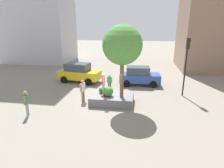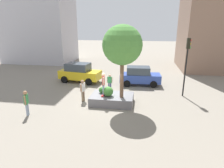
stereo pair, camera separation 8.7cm
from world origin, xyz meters
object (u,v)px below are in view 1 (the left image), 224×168
skateboard (104,95)px  bystander_watching (83,89)px  pedestrian_crossing (110,81)px  planter_ledge (112,99)px  skateboarder (103,82)px  plaza_tree (122,45)px  sedan_parked (139,76)px  passerby_with_bag (26,101)px  traffic_light_corner (187,58)px  taxi_cab (79,72)px

skateboard → bystander_watching: size_ratio=0.46×
pedestrian_crossing → bystander_watching: bearing=-119.6°
planter_ledge → skateboarder: skateboarder is taller
plaza_tree → bystander_watching: (-3.13, 0.35, -3.49)m
skateboard → sedan_parked: sedan_parked is taller
passerby_with_bag → pedestrian_crossing: bearing=52.3°
plaza_tree → passerby_with_bag: 7.51m
traffic_light_corner → passerby_with_bag: traffic_light_corner is taller
taxi_cab → traffic_light_corner: traffic_light_corner is taller
sedan_parked → pedestrian_crossing: bearing=-140.8°
sedan_parked → taxi_cab: bearing=179.0°
planter_ledge → passerby_with_bag: 6.12m
skateboarder → taxi_cab: size_ratio=0.38×
skateboarder → skateboard: bearing=180.0°
skateboard → taxi_cab: bearing=124.4°
planter_ledge → skateboard: size_ratio=3.99×
traffic_light_corner → bystander_watching: traffic_light_corner is taller
skateboard → skateboarder: bearing=0.0°
pedestrian_crossing → bystander_watching: (-1.66, -2.92, 0.12)m
plaza_tree → pedestrian_crossing: plaza_tree is taller
sedan_parked → skateboard: bearing=-115.9°
pedestrian_crossing → skateboard: bearing=-88.7°
planter_ledge → sedan_parked: bearing=69.2°
skateboard → traffic_light_corner: traffic_light_corner is taller
sedan_parked → bystander_watching: size_ratio=2.34×
skateboard → taxi_cab: size_ratio=0.18×
planter_ledge → traffic_light_corner: (5.76, 2.56, 2.97)m
plaza_tree → skateboard: size_ratio=6.47×
sedan_parked → passerby_with_bag: 10.90m
planter_ledge → sedan_parked: sedan_parked is taller
pedestrian_crossing → planter_ledge: bearing=-76.8°
taxi_cab → passerby_with_bag: bearing=-96.6°
plaza_tree → passerby_with_bag: plaza_tree is taller
passerby_with_bag → planter_ledge: bearing=29.3°
planter_ledge → skateboarder: (-0.63, -0.18, 1.39)m
sedan_parked → planter_ledge: bearing=-110.8°
plaza_tree → taxi_cab: 8.33m
taxi_cab → plaza_tree: bearing=-47.3°
skateboard → skateboarder: size_ratio=0.48×
sedan_parked → bystander_watching: (-4.32, -5.09, 0.07)m
skateboarder → taxi_cab: skateboarder is taller
passerby_with_bag → bystander_watching: size_ratio=0.99×
sedan_parked → pedestrian_crossing: size_ratio=2.66×
skateboarder → bystander_watching: skateboarder is taller
planter_ledge → traffic_light_corner: size_ratio=0.67×
skateboarder → sedan_parked: size_ratio=0.42×
bystander_watching → sedan_parked: bearing=49.7°
skateboarder → taxi_cab: (-3.73, 5.45, -0.70)m
planter_ledge → pedestrian_crossing: (-0.70, 2.98, 0.56)m
traffic_light_corner → plaza_tree: bearing=-150.2°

